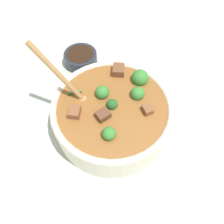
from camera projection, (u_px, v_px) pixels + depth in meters
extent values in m
plane|color=#ADBCAD|center=(112.00, 124.00, 0.59)|extent=(4.00, 4.00, 0.00)
cylinder|color=beige|center=(112.00, 116.00, 0.56)|extent=(0.30, 0.30, 0.09)
torus|color=beige|center=(112.00, 106.00, 0.52)|extent=(0.30, 0.30, 0.02)
cylinder|color=brown|center=(112.00, 112.00, 0.54)|extent=(0.27, 0.27, 0.06)
sphere|color=#387F33|center=(140.00, 78.00, 0.56)|extent=(0.04, 0.04, 0.04)
cylinder|color=#6B9956|center=(139.00, 86.00, 0.58)|extent=(0.02, 0.02, 0.02)
sphere|color=#387F33|center=(109.00, 133.00, 0.47)|extent=(0.03, 0.03, 0.03)
cylinder|color=#6B9956|center=(109.00, 138.00, 0.49)|extent=(0.01, 0.01, 0.01)
sphere|color=#235B23|center=(113.00, 105.00, 0.51)|extent=(0.03, 0.03, 0.03)
cylinder|color=#6B9956|center=(113.00, 110.00, 0.53)|extent=(0.01, 0.01, 0.01)
sphere|color=#387F33|center=(102.00, 92.00, 0.53)|extent=(0.03, 0.03, 0.03)
cylinder|color=#6B9956|center=(103.00, 98.00, 0.55)|extent=(0.01, 0.01, 0.02)
sphere|color=#387F33|center=(138.00, 94.00, 0.53)|extent=(0.03, 0.03, 0.03)
cylinder|color=#6B9956|center=(137.00, 100.00, 0.55)|extent=(0.01, 0.01, 0.02)
cube|color=brown|center=(103.00, 115.00, 0.50)|extent=(0.04, 0.03, 0.02)
cube|color=brown|center=(118.00, 71.00, 0.57)|extent=(0.04, 0.04, 0.03)
cube|color=brown|center=(148.00, 110.00, 0.51)|extent=(0.02, 0.02, 0.02)
cube|color=brown|center=(75.00, 112.00, 0.50)|extent=(0.04, 0.04, 0.02)
cylinder|color=#3D7533|center=(74.00, 92.00, 0.54)|extent=(0.04, 0.01, 0.01)
ellipsoid|color=#A87A47|center=(83.00, 100.00, 0.54)|extent=(0.04, 0.03, 0.01)
cylinder|color=#A87A47|center=(58.00, 74.00, 0.48)|extent=(0.09, 0.07, 0.16)
cylinder|color=#232833|center=(81.00, 58.00, 0.70)|extent=(0.10, 0.10, 0.04)
cylinder|color=black|center=(80.00, 55.00, 0.69)|extent=(0.09, 0.09, 0.01)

